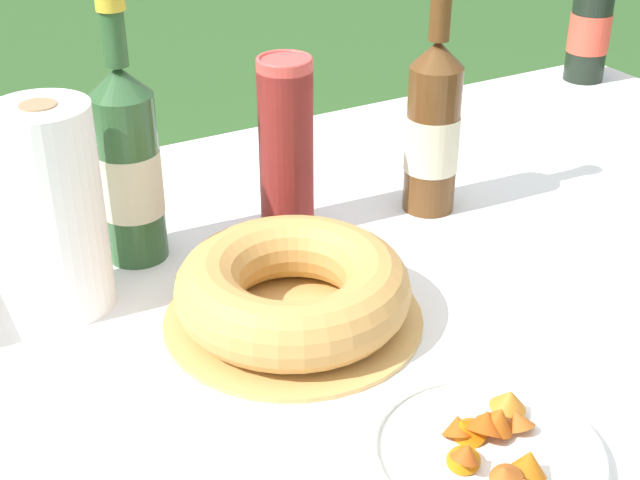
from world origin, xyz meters
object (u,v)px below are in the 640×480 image
Objects in this scene: paper_towel_roll at (55,210)px; cup_stack at (286,147)px; cider_bottle_green at (129,166)px; juice_bottle_red at (591,21)px; cider_bottle_amber at (433,127)px; snack_plate_near at (488,450)px; bundt_cake at (293,291)px.

cup_stack is at bearing 7.81° from paper_towel_roll.
cider_bottle_green is 1.07× the size of juice_bottle_red.
cider_bottle_green is 1.03× the size of cider_bottle_amber.
cider_bottle_green is 0.41m from cider_bottle_amber.
cider_bottle_green is at bearing 106.83° from snack_plate_near.
bundt_cake is 1.19× the size of paper_towel_roll.
cider_bottle_amber is 1.46× the size of snack_plate_near.
cider_bottle_amber is 0.67m from juice_bottle_red.
cider_bottle_amber is at bearing -11.73° from cup_stack.
paper_towel_roll reaches higher than snack_plate_near.
cup_stack is at bearing -7.84° from cider_bottle_green.
juice_bottle_red is 1.25× the size of paper_towel_roll.
cider_bottle_green is 1.34× the size of paper_towel_roll.
cider_bottle_amber is (0.30, 0.16, 0.08)m from bundt_cake.
bundt_cake is 0.30m from snack_plate_near.
cup_stack is 0.72× the size of cider_bottle_green.
cup_stack reaches higher than snack_plate_near.
paper_towel_roll is at bearing 120.68° from snack_plate_near.
bundt_cake is at bearing -115.56° from cup_stack.
snack_plate_near is 0.89× the size of paper_towel_roll.
cup_stack is 0.21m from cider_bottle_green.
cider_bottle_amber is at bearing -152.30° from juice_bottle_red.
bundt_cake is 0.24m from cup_stack.
snack_plate_near is (-0.84, -0.76, -0.10)m from juice_bottle_red.
snack_plate_near is (0.05, -0.29, -0.03)m from bundt_cake.
juice_bottle_red is (0.89, 0.47, 0.08)m from bundt_cake.
paper_towel_roll is (-1.11, -0.31, 0.01)m from juice_bottle_red.
bundt_cake is 0.89× the size of cider_bottle_green.
cider_bottle_amber is at bearing 0.07° from paper_towel_roll.
cider_bottle_amber reaches higher than cup_stack.
cider_bottle_green is at bearing 32.93° from paper_towel_roll.
cider_bottle_amber reaches higher than juice_bottle_red.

